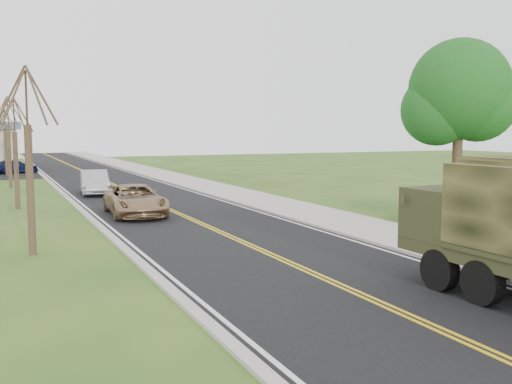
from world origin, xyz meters
TOP-DOWN VIEW (x-y plane):
  - ground at (0.00, 0.00)m, footprint 160.00×160.00m
  - road at (0.00, 40.00)m, footprint 8.00×120.00m
  - curb_right at (4.15, 40.00)m, footprint 0.30×120.00m
  - sidewalk_right at (5.90, 40.00)m, footprint 3.20×120.00m
  - curb_left at (-4.15, 40.00)m, footprint 0.30×120.00m
  - leafy_tree at (11.00, 10.01)m, footprint 4.83×4.50m
  - bare_tree_a at (-7.00, 10.00)m, footprint 1.93×2.26m
  - bare_tree_b at (-7.00, 22.00)m, footprint 1.83×2.14m
  - bare_tree_c at (-7.00, 34.00)m, footprint 2.04×2.39m
  - bare_tree_d at (-7.00, 46.00)m, footprint 1.88×2.20m
  - suv_champagne at (-2.01, 17.19)m, footprint 2.68×5.38m
  - sedan_silver at (-2.30, 27.29)m, footprint 2.04×4.73m
  - pickup_navy at (10.85, 9.77)m, footprint 4.90×4.10m
  - lot_car_navy at (-6.23, 48.65)m, footprint 4.65×3.37m

SIDE VIEW (x-z plane):
  - ground at x=0.00m, z-range 0.00..0.00m
  - road at x=0.00m, z-range 0.00..0.01m
  - sidewalk_right at x=5.90m, z-range 0.00..0.10m
  - curb_left at x=-4.15m, z-range 0.00..0.10m
  - curb_right at x=4.15m, z-range 0.00..0.12m
  - lot_car_navy at x=-6.23m, z-range 0.00..1.25m
  - pickup_navy at x=10.85m, z-range 0.00..1.34m
  - suv_champagne at x=-2.01m, z-range 0.00..1.47m
  - sedan_silver at x=-2.30m, z-range 0.00..1.51m
  - bare_tree_b at x=-7.00m, z-range -0.39..5.34m
  - bare_tree_d at x=-7.00m, z-range -0.40..5.50m
  - bare_tree_a at x=-7.00m, z-range -0.41..5.66m
  - bare_tree_c at x=-7.00m, z-range -0.44..5.99m
  - leafy_tree at x=11.00m, z-range 1.44..9.54m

